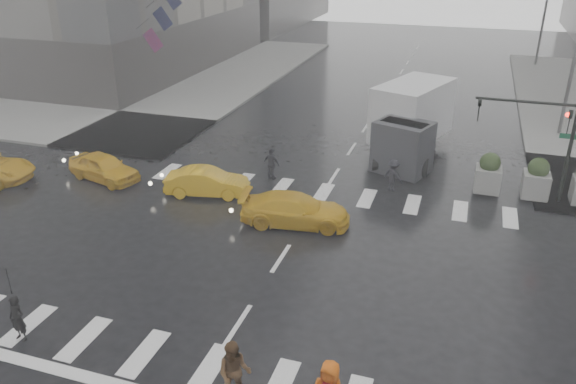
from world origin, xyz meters
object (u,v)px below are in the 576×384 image
(traffic_signal_pole, at_px, (547,131))
(pedestrian_brown, at_px, (234,373))
(taxi_front, at_px, (104,167))
(box_truck, at_px, (410,120))
(taxi_mid, at_px, (207,182))

(traffic_signal_pole, xyz_separation_m, pedestrian_brown, (-7.89, -14.81, -2.33))
(traffic_signal_pole, height_order, pedestrian_brown, traffic_signal_pole)
(taxi_front, height_order, box_truck, box_truck)
(pedestrian_brown, relative_size, box_truck, 0.26)
(traffic_signal_pole, height_order, taxi_mid, traffic_signal_pole)
(taxi_front, bearing_deg, traffic_signal_pole, -63.58)
(traffic_signal_pole, xyz_separation_m, taxi_front, (-19.29, -3.85, -2.57))
(box_truck, bearing_deg, taxi_mid, -116.05)
(pedestrian_brown, bearing_deg, box_truck, 69.82)
(box_truck, bearing_deg, pedestrian_brown, -76.24)
(traffic_signal_pole, xyz_separation_m, box_truck, (-6.01, 3.90, -1.25))
(taxi_front, relative_size, taxi_mid, 1.02)
(box_truck, bearing_deg, taxi_front, -130.23)
(pedestrian_brown, height_order, taxi_front, pedestrian_brown)
(traffic_signal_pole, distance_m, box_truck, 7.27)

